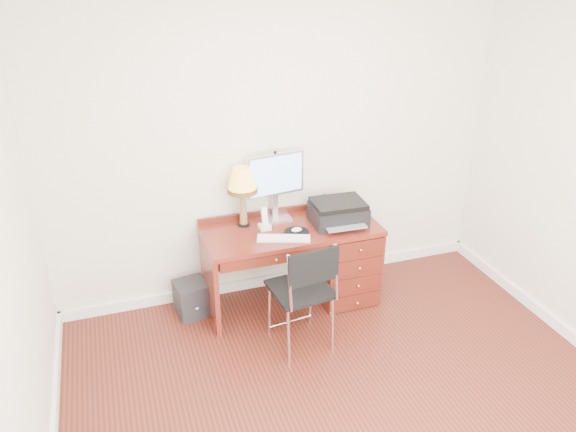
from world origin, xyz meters
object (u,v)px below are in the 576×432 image
object	(u,v)px
monitor	(276,178)
printer	(338,212)
desk	(325,256)
phone	(265,223)
leg_lamp	(242,184)
chair	(304,286)
equipment_box	(192,298)

from	to	relation	value
monitor	printer	bearing A→B (deg)	-37.09
desk	printer	world-z (taller)	printer
phone	printer	bearing A→B (deg)	-11.58
leg_lamp	desk	bearing A→B (deg)	-14.32
chair	phone	bearing A→B (deg)	93.03
desk	monitor	world-z (taller)	monitor
printer	equipment_box	distance (m)	1.48
monitor	printer	world-z (taller)	monitor
printer	chair	bearing A→B (deg)	-128.69
desk	monitor	bearing A→B (deg)	148.86
leg_lamp	phone	xyz separation A→B (m)	(0.15, -0.13, -0.33)
monitor	chair	bearing A→B (deg)	-101.56
monitor	printer	size ratio (longest dim) A/B	1.26
phone	equipment_box	distance (m)	0.93
printer	chair	size ratio (longest dim) A/B	0.50
chair	monitor	bearing A→B (deg)	80.56
desk	leg_lamp	world-z (taller)	leg_lamp
desk	chair	xyz separation A→B (m)	(-0.44, -0.64, 0.16)
leg_lamp	chair	bearing A→B (deg)	-72.53
equipment_box	leg_lamp	bearing A→B (deg)	0.39
desk	equipment_box	size ratio (longest dim) A/B	4.81
equipment_box	phone	bearing A→B (deg)	-12.80
phone	chair	xyz separation A→B (m)	(0.11, -0.69, -0.23)
printer	leg_lamp	bearing A→B (deg)	167.55
leg_lamp	printer	bearing A→B (deg)	-15.07
monitor	chair	xyz separation A→B (m)	(-0.06, -0.87, -0.55)
phone	chair	size ratio (longest dim) A/B	0.21
leg_lamp	phone	distance (m)	0.38
desk	chair	bearing A→B (deg)	-124.39
monitor	phone	world-z (taller)	monitor
phone	equipment_box	xyz separation A→B (m)	(-0.66, 0.05, -0.65)
monitor	printer	distance (m)	0.61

